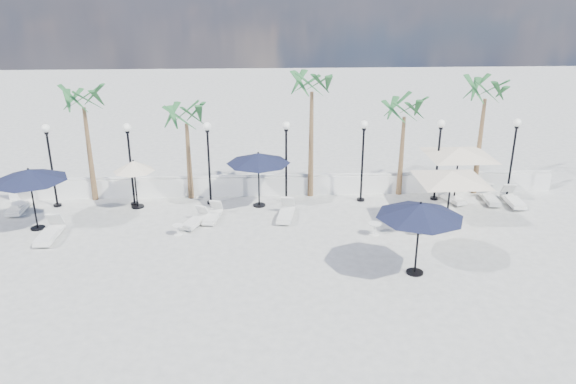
{
  "coord_description": "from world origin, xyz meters",
  "views": [
    {
      "loc": [
        -1.13,
        -17.84,
        9.63
      ],
      "look_at": [
        -0.05,
        3.82,
        1.5
      ],
      "focal_mm": 35.0,
      "sensor_mm": 36.0,
      "label": 1
    }
  ],
  "objects_px": {
    "lounger_8": "(490,198)",
    "parasol_cream_sq_a": "(460,148)",
    "lounger_5": "(413,222)",
    "lounger_2": "(286,213)",
    "lounger_7": "(513,200)",
    "parasol_navy_right": "(420,211)",
    "lounger_0": "(20,206)",
    "lounger_3": "(213,215)",
    "lounger_1": "(49,233)",
    "parasol_cream_sq_b": "(452,171)",
    "lounger_6": "(451,197)",
    "parasol_navy_left": "(29,175)",
    "parasol_navy_mid": "(258,159)",
    "parasol_cream_small": "(134,167)",
    "lounger_4": "(195,220)"
  },
  "relations": [
    {
      "from": "lounger_3",
      "to": "lounger_7",
      "type": "xyz_separation_m",
      "value": [
        13.71,
        1.08,
        0.03
      ]
    },
    {
      "from": "lounger_2",
      "to": "parasol_cream_small",
      "type": "height_order",
      "value": "parasol_cream_small"
    },
    {
      "from": "lounger_4",
      "to": "parasol_navy_left",
      "type": "xyz_separation_m",
      "value": [
        -6.52,
        -0.07,
        2.14
      ]
    },
    {
      "from": "lounger_7",
      "to": "parasol_cream_small",
      "type": "xyz_separation_m",
      "value": [
        -17.24,
        0.54,
        1.7
      ]
    },
    {
      "from": "lounger_3",
      "to": "lounger_1",
      "type": "bearing_deg",
      "value": -155.32
    },
    {
      "from": "parasol_navy_left",
      "to": "parasol_navy_mid",
      "type": "relative_size",
      "value": 1.05
    },
    {
      "from": "lounger_5",
      "to": "parasol_cream_small",
      "type": "relative_size",
      "value": 0.77
    },
    {
      "from": "lounger_3",
      "to": "lounger_5",
      "type": "xyz_separation_m",
      "value": [
        8.46,
        -1.17,
        0.01
      ]
    },
    {
      "from": "parasol_navy_right",
      "to": "parasol_cream_sq_a",
      "type": "distance_m",
      "value": 7.68
    },
    {
      "from": "lounger_6",
      "to": "lounger_5",
      "type": "bearing_deg",
      "value": -150.33
    },
    {
      "from": "lounger_8",
      "to": "parasol_cream_sq_a",
      "type": "xyz_separation_m",
      "value": [
        -1.63,
        0.19,
        2.4
      ]
    },
    {
      "from": "lounger_2",
      "to": "lounger_8",
      "type": "relative_size",
      "value": 1.1
    },
    {
      "from": "lounger_5",
      "to": "lounger_8",
      "type": "bearing_deg",
      "value": 33.21
    },
    {
      "from": "lounger_5",
      "to": "parasol_navy_left",
      "type": "relative_size",
      "value": 0.58
    },
    {
      "from": "lounger_0",
      "to": "parasol_cream_sq_b",
      "type": "bearing_deg",
      "value": -10.25
    },
    {
      "from": "lounger_3",
      "to": "lounger_7",
      "type": "distance_m",
      "value": 13.75
    },
    {
      "from": "lounger_7",
      "to": "parasol_cream_small",
      "type": "bearing_deg",
      "value": -178.3
    },
    {
      "from": "lounger_1",
      "to": "lounger_2",
      "type": "xyz_separation_m",
      "value": [
        9.51,
        1.61,
        -0.02
      ]
    },
    {
      "from": "lounger_1",
      "to": "parasol_navy_left",
      "type": "height_order",
      "value": "parasol_navy_left"
    },
    {
      "from": "lounger_5",
      "to": "lounger_2",
      "type": "bearing_deg",
      "value": 169.52
    },
    {
      "from": "parasol_navy_right",
      "to": "lounger_5",
      "type": "bearing_deg",
      "value": 76.14
    },
    {
      "from": "lounger_7",
      "to": "parasol_navy_mid",
      "type": "height_order",
      "value": "parasol_navy_mid"
    },
    {
      "from": "lounger_7",
      "to": "lounger_8",
      "type": "xyz_separation_m",
      "value": [
        -0.96,
        0.35,
        -0.02
      ]
    },
    {
      "from": "parasol_cream_sq_a",
      "to": "parasol_cream_sq_b",
      "type": "xyz_separation_m",
      "value": [
        -1.33,
        -2.99,
        -0.13
      ]
    },
    {
      "from": "parasol_cream_sq_a",
      "to": "lounger_1",
      "type": "bearing_deg",
      "value": -169.47
    },
    {
      "from": "lounger_1",
      "to": "parasol_navy_mid",
      "type": "relative_size",
      "value": 0.69
    },
    {
      "from": "lounger_4",
      "to": "parasol_navy_left",
      "type": "height_order",
      "value": "parasol_navy_left"
    },
    {
      "from": "lounger_6",
      "to": "parasol_navy_left",
      "type": "xyz_separation_m",
      "value": [
        -18.2,
        -2.23,
        2.14
      ]
    },
    {
      "from": "lounger_3",
      "to": "lounger_7",
      "type": "relative_size",
      "value": 0.9
    },
    {
      "from": "lounger_7",
      "to": "parasol_navy_left",
      "type": "xyz_separation_m",
      "value": [
        -20.92,
        -1.66,
        2.11
      ]
    },
    {
      "from": "lounger_8",
      "to": "parasol_navy_right",
      "type": "bearing_deg",
      "value": -125.21
    },
    {
      "from": "lounger_2",
      "to": "lounger_6",
      "type": "bearing_deg",
      "value": 22.1
    },
    {
      "from": "lounger_0",
      "to": "lounger_4",
      "type": "height_order",
      "value": "lounger_0"
    },
    {
      "from": "lounger_2",
      "to": "lounger_8",
      "type": "xyz_separation_m",
      "value": [
        9.59,
        1.45,
        -0.02
      ]
    },
    {
      "from": "lounger_0",
      "to": "parasol_navy_left",
      "type": "relative_size",
      "value": 0.64
    },
    {
      "from": "lounger_5",
      "to": "lounger_7",
      "type": "bearing_deg",
      "value": 25.17
    },
    {
      "from": "lounger_5",
      "to": "lounger_8",
      "type": "relative_size",
      "value": 0.99
    },
    {
      "from": "parasol_cream_sq_a",
      "to": "lounger_4",
      "type": "bearing_deg",
      "value": -169.71
    },
    {
      "from": "lounger_0",
      "to": "lounger_5",
      "type": "xyz_separation_m",
      "value": [
        17.19,
        -2.65,
        -0.03
      ]
    },
    {
      "from": "parasol_cream_sq_b",
      "to": "lounger_1",
      "type": "bearing_deg",
      "value": -179.07
    },
    {
      "from": "parasol_navy_left",
      "to": "parasol_cream_sq_a",
      "type": "distance_m",
      "value": 18.47
    },
    {
      "from": "parasol_navy_mid",
      "to": "parasol_cream_small",
      "type": "relative_size",
      "value": 1.27
    },
    {
      "from": "parasol_navy_left",
      "to": "parasol_cream_sq_a",
      "type": "xyz_separation_m",
      "value": [
        18.33,
        2.21,
        0.26
      ]
    },
    {
      "from": "lounger_4",
      "to": "parasol_cream_small",
      "type": "xyz_separation_m",
      "value": [
        -2.85,
        2.14,
        1.73
      ]
    },
    {
      "from": "lounger_1",
      "to": "lounger_5",
      "type": "distance_m",
      "value": 14.82
    },
    {
      "from": "lounger_7",
      "to": "parasol_navy_right",
      "type": "xyz_separation_m",
      "value": [
        -6.23,
        -6.21,
        2.15
      ]
    },
    {
      "from": "lounger_6",
      "to": "parasol_cream_sq_b",
      "type": "xyz_separation_m",
      "value": [
        -1.19,
        -3.0,
        2.27
      ]
    },
    {
      "from": "parasol_cream_sq_a",
      "to": "parasol_navy_mid",
      "type": "bearing_deg",
      "value": -179.28
    },
    {
      "from": "lounger_0",
      "to": "lounger_2",
      "type": "distance_m",
      "value": 11.98
    },
    {
      "from": "parasol_cream_sq_b",
      "to": "lounger_2",
      "type": "bearing_deg",
      "value": 168.51
    }
  ]
}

